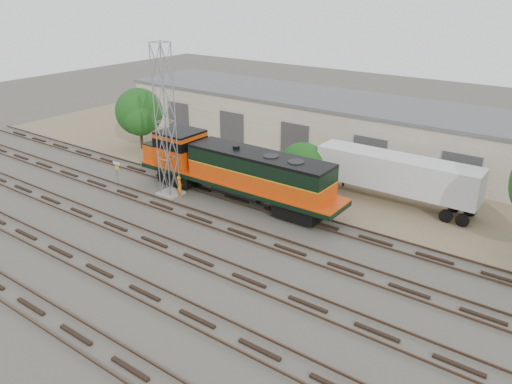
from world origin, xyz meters
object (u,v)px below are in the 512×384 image
Objects in this scene: locomotive at (233,170)px; semi_trailer at (400,175)px; signal_tower at (166,125)px; worker at (180,187)px.

semi_trailer is (11.08, 6.84, -0.09)m from locomotive.
signal_tower is 5.15m from worker.
semi_trailer reaches higher than worker.
signal_tower is 0.96× the size of semi_trailer.
signal_tower reaches higher than locomotive.
worker is (-3.85, -2.22, -1.65)m from locomotive.
worker is at bearing 8.17° from signal_tower.
signal_tower is (-4.83, -2.36, 3.40)m from locomotive.
signal_tower reaches higher than worker.
locomotive is at bearing -148.65° from semi_trailer.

